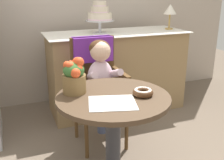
# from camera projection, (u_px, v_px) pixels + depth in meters

# --- Properties ---
(cafe_table) EXTENTS (0.72, 0.72, 0.72)m
(cafe_table) POSITION_uv_depth(u_px,v_px,m) (113.00, 126.00, 1.78)
(cafe_table) COLOR #4C3826
(cafe_table) RESTS_ON ground
(wicker_chair) EXTENTS (0.42, 0.45, 0.95)m
(wicker_chair) POSITION_uv_depth(u_px,v_px,m) (96.00, 74.00, 2.42)
(wicker_chair) COLOR brown
(wicker_chair) RESTS_ON ground
(seated_child) EXTENTS (0.27, 0.32, 0.73)m
(seated_child) POSITION_uv_depth(u_px,v_px,m) (102.00, 75.00, 2.27)
(seated_child) COLOR silver
(seated_child) RESTS_ON ground
(paper_napkin) EXTENTS (0.33, 0.30, 0.00)m
(paper_napkin) POSITION_uv_depth(u_px,v_px,m) (112.00, 103.00, 1.60)
(paper_napkin) COLOR white
(paper_napkin) RESTS_ON cafe_table
(donut_front) EXTENTS (0.13, 0.13, 0.04)m
(donut_front) POSITION_uv_depth(u_px,v_px,m) (143.00, 92.00, 1.71)
(donut_front) COLOR #4C2D19
(donut_front) RESTS_ON cafe_table
(flower_vase) EXTENTS (0.15, 0.16, 0.23)m
(flower_vase) POSITION_uv_depth(u_px,v_px,m) (74.00, 75.00, 1.73)
(flower_vase) COLOR brown
(flower_vase) RESTS_ON cafe_table
(display_counter) EXTENTS (1.56, 0.62, 0.90)m
(display_counter) POSITION_uv_depth(u_px,v_px,m) (117.00, 71.00, 3.13)
(display_counter) COLOR #93754C
(display_counter) RESTS_ON ground
(tiered_cake_stand) EXTENTS (0.30, 0.30, 0.33)m
(tiered_cake_stand) POSITION_uv_depth(u_px,v_px,m) (100.00, 14.00, 2.86)
(tiered_cake_stand) COLOR silver
(tiered_cake_stand) RESTS_ON display_counter
(table_lamp) EXTENTS (0.15, 0.15, 0.28)m
(table_lamp) POSITION_uv_depth(u_px,v_px,m) (170.00, 10.00, 3.13)
(table_lamp) COLOR #B28C47
(table_lamp) RESTS_ON display_counter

